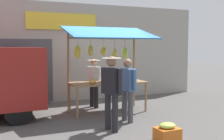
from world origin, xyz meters
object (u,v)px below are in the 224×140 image
object	(u,v)px
shopper_with_shopping_bag	(128,86)
vendor_with_sunhat	(94,79)
produce_crate_near	(167,132)
market_stall	(107,59)
shopper_in_striped_shirt	(111,87)

from	to	relation	value
shopper_with_shopping_bag	vendor_with_sunhat	bearing A→B (deg)	-1.58
produce_crate_near	market_stall	bearing A→B (deg)	-87.21
shopper_with_shopping_bag	produce_crate_near	size ratio (longest dim) A/B	3.39
vendor_with_sunhat	shopper_in_striped_shirt	world-z (taller)	shopper_in_striped_shirt
vendor_with_sunhat	shopper_with_shopping_bag	distance (m)	1.93
market_stall	vendor_with_sunhat	bearing A→B (deg)	-78.64
vendor_with_sunhat	shopper_with_shopping_bag	bearing A→B (deg)	-6.26
market_stall	shopper_with_shopping_bag	size ratio (longest dim) A/B	1.56
market_stall	shopper_in_striped_shirt	xyz separation A→B (m)	(0.63, 1.79, -0.54)
vendor_with_sunhat	market_stall	bearing A→B (deg)	-0.94
shopper_with_shopping_bag	produce_crate_near	distance (m)	1.81
market_stall	vendor_with_sunhat	xyz separation A→B (m)	(0.14, -0.71, -0.67)
market_stall	shopper_in_striped_shirt	world-z (taller)	market_stall
produce_crate_near	shopper_in_striped_shirt	bearing A→B (deg)	-54.45
vendor_with_sunhat	produce_crate_near	xyz separation A→B (m)	(-0.28, 3.57, -0.71)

